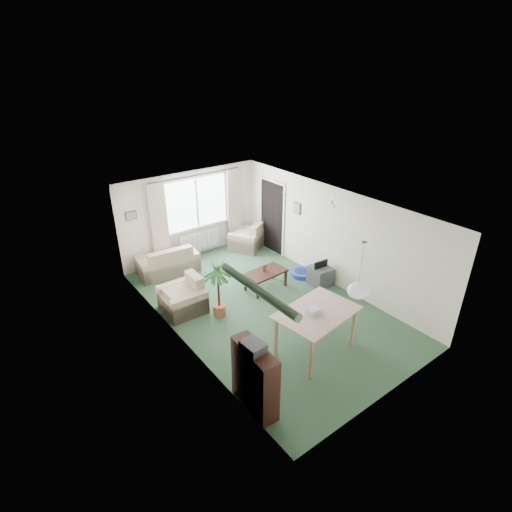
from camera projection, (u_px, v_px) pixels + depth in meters
ground at (264, 307)px, 8.92m from camera, size 6.50×6.50×0.00m
window at (196, 203)px, 10.66m from camera, size 1.80×0.03×1.30m
curtain_rod at (196, 175)px, 10.26m from camera, size 2.60×0.03×0.03m
curtain_left at (159, 222)px, 10.08m from camera, size 0.45×0.08×2.00m
curtain_right at (234, 204)px, 11.31m from camera, size 0.45×0.08×2.00m
radiator at (200, 241)px, 11.13m from camera, size 1.20×0.10×0.55m
doorway at (272, 217)px, 11.11m from camera, size 0.03×0.95×2.00m
pendant_lamp at (358, 291)px, 6.72m from camera, size 0.36×0.36×0.36m
tinsel_garland at (258, 290)px, 5.22m from camera, size 1.60×1.60×0.12m
bauble_cluster_a at (285, 191)px, 9.26m from camera, size 0.20×0.20×0.20m
bauble_cluster_b at (332, 202)px, 8.57m from camera, size 0.20×0.20×0.20m
wall_picture_back at (131, 216)px, 9.68m from camera, size 0.28×0.03×0.22m
wall_picture_right at (297, 208)px, 10.14m from camera, size 0.03×0.24×0.30m
sofa at (167, 259)px, 10.19m from camera, size 1.55×0.91×0.74m
armchair_corner at (247, 236)px, 11.48m from camera, size 1.16×1.15×0.78m
armchair_left at (182, 295)px, 8.64m from camera, size 0.86×0.90×0.79m
coffee_table at (266, 280)px, 9.55m from camera, size 1.03×0.61×0.45m
photo_frame at (265, 268)px, 9.46m from camera, size 0.12×0.05×0.16m
bookshelf at (255, 378)px, 6.16m from camera, size 0.37×0.95×1.13m
hifi_box at (253, 347)px, 5.85m from camera, size 0.30×0.36×0.14m
houseplant at (218, 288)px, 8.33m from camera, size 0.62×0.62×1.38m
dining_table at (315, 332)px, 7.42m from camera, size 1.48×1.09×0.86m
gift_box at (314, 311)px, 7.16m from camera, size 0.26×0.19×0.12m
tv_cube at (320, 276)px, 9.70m from camera, size 0.50×0.54×0.46m
pet_bed at (302, 273)px, 10.18m from camera, size 0.67×0.67×0.12m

